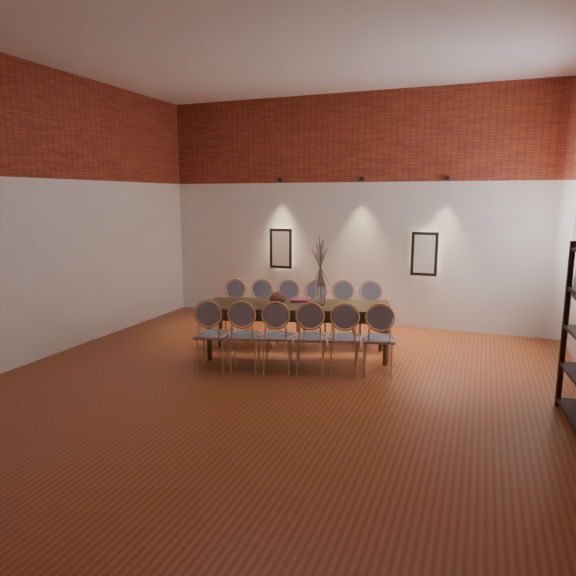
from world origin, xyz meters
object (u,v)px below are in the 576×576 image
(chair_near_e, at_px, (344,338))
(chair_near_f, at_px, (378,339))
(dining_table, at_px, (298,330))
(chair_far_a, at_px, (233,311))
(chair_far_c, at_px, (288,312))
(chair_far_d, at_px, (315,313))
(chair_near_b, at_px, (245,335))
(chair_near_c, at_px, (278,336))
(chair_near_a, at_px, (212,334))
(chair_near_d, at_px, (311,337))
(chair_far_e, at_px, (343,314))
(chair_far_b, at_px, (260,312))
(bowl, at_px, (278,298))
(book, at_px, (300,300))
(chair_far_f, at_px, (371,314))
(vase, at_px, (320,294))

(chair_near_e, bearing_deg, chair_near_f, 0.00)
(dining_table, distance_m, chair_far_a, 1.28)
(chair_far_c, distance_m, chair_far_d, 0.43)
(chair_near_b, bearing_deg, chair_near_c, -0.00)
(chair_near_a, bearing_deg, chair_far_d, 47.13)
(chair_near_a, bearing_deg, chair_near_c, -0.00)
(chair_near_d, height_order, chair_far_e, same)
(chair_near_c, relative_size, chair_far_b, 1.00)
(chair_far_b, height_order, bowl, chair_far_b)
(chair_near_a, relative_size, chair_far_d, 1.00)
(bowl, bearing_deg, chair_far_e, 54.35)
(dining_table, xyz_separation_m, chair_near_c, (-0.02, -0.73, 0.09))
(chair_near_d, xyz_separation_m, chair_far_e, (0.04, 1.45, 0.00))
(dining_table, distance_m, bowl, 0.55)
(chair_near_e, xyz_separation_m, chair_far_d, (-0.79, 1.22, 0.00))
(chair_near_b, height_order, book, chair_near_b)
(chair_far_f, height_order, vase, vase)
(chair_near_f, xyz_separation_m, chair_far_b, (-2.03, 0.88, 0.00))
(dining_table, distance_m, chair_far_e, 0.95)
(chair_far_f, bearing_deg, chair_near_b, 38.94)
(chair_near_f, height_order, chair_far_c, same)
(book, bearing_deg, dining_table, -78.65)
(dining_table, bearing_deg, vase, -0.00)
(vase, xyz_separation_m, bowl, (-0.56, -0.21, -0.06))
(chair_near_d, bearing_deg, chair_far_a, 132.87)
(chair_near_b, height_order, chair_far_d, same)
(chair_far_f, distance_m, bowl, 1.59)
(dining_table, distance_m, chair_near_b, 0.95)
(chair_near_d, relative_size, chair_far_b, 1.00)
(chair_near_b, xyz_separation_m, chair_far_a, (-0.79, 1.22, 0.00))
(chair_near_e, bearing_deg, chair_far_c, 121.75)
(dining_table, bearing_deg, chair_far_e, 47.13)
(chair_far_b, bearing_deg, chair_near_e, 132.87)
(chair_near_c, distance_m, book, 0.98)
(chair_near_d, relative_size, vase, 3.13)
(chair_near_a, relative_size, chair_near_f, 1.00)
(chair_near_d, height_order, chair_far_c, same)
(chair_far_e, bearing_deg, chair_far_f, 180.00)
(chair_near_c, distance_m, chair_far_f, 1.89)
(chair_near_a, bearing_deg, dining_table, 32.88)
(chair_far_a, bearing_deg, chair_near_b, 107.19)
(chair_near_f, height_order, vase, vase)
(vase, height_order, book, vase)
(dining_table, relative_size, chair_far_f, 2.74)
(chair_near_c, xyz_separation_m, chair_near_d, (0.41, 0.12, 0.00))
(chair_near_f, height_order, chair_far_a, same)
(bowl, bearing_deg, chair_far_c, 100.49)
(chair_near_a, distance_m, chair_near_b, 0.43)
(chair_near_f, distance_m, chair_far_f, 1.39)
(chair_near_a, relative_size, chair_far_f, 1.00)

